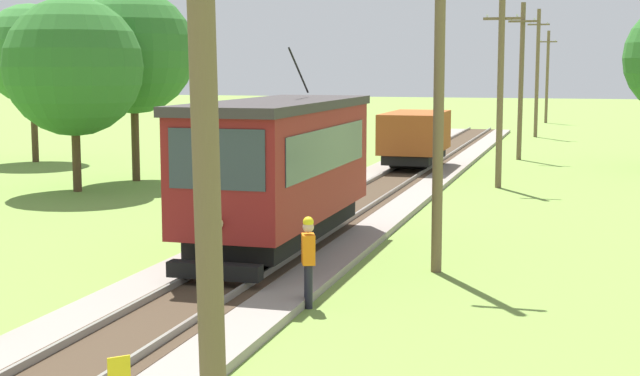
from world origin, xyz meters
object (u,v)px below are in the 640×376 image
object	(u,v)px
freight_car	(415,137)
utility_pole_foreground	(205,116)
utility_pole_far	(521,80)
red_tram	(279,167)
tree_left_near	(31,54)
tree_right_near	(73,67)
utility_pole_mid	(500,90)
tree_left_far	(133,52)
utility_pole_near_tram	(439,94)
second_worker	(308,258)
utility_pole_horizon	(547,76)
utility_pole_distant	(537,72)

from	to	relation	value
freight_car	utility_pole_foreground	world-z (taller)	utility_pole_foreground
utility_pole_foreground	utility_pole_far	size ratio (longest dim) A/B	1.07
red_tram	tree_left_near	size ratio (longest dim) A/B	1.12
freight_car	tree_right_near	size ratio (longest dim) A/B	0.73
utility_pole_mid	tree_right_near	world-z (taller)	utility_pole_mid
freight_car	tree_left_far	world-z (taller)	tree_left_far
utility_pole_near_tram	tree_left_far	distance (m)	19.62
freight_car	utility_pole_near_tram	xyz separation A→B (m)	(4.02, -19.54, 2.47)
freight_car	second_worker	world-z (taller)	freight_car
freight_car	utility_pole_horizon	size ratio (longest dim) A/B	0.70
red_tram	tree_left_near	bearing A→B (deg)	136.02
utility_pole_distant	tree_left_far	xyz separation A→B (m)	(-14.36, -28.27, 0.96)
utility_pole_mid	second_worker	size ratio (longest dim) A/B	4.08
utility_pole_far	tree_right_near	size ratio (longest dim) A/B	1.08
tree_left_far	utility_pole_near_tram	bearing A→B (deg)	-42.83
utility_pole_near_tram	utility_pole_distant	bearing A→B (deg)	90.00
utility_pole_near_tram	utility_pole_mid	world-z (taller)	utility_pole_near_tram
utility_pole_mid	freight_car	bearing A→B (deg)	132.36
utility_pole_horizon	utility_pole_distant	bearing A→B (deg)	-90.00
red_tram	utility_pole_horizon	distance (m)	56.78
utility_pole_foreground	utility_pole_near_tram	bearing A→B (deg)	90.00
utility_pole_distant	utility_pole_horizon	xyz separation A→B (m)	(0.00, 15.86, -0.41)
red_tram	tree_left_near	xyz separation A→B (m)	(-18.54, 17.89, 3.00)
tree_right_near	second_worker	bearing A→B (deg)	-46.06
utility_pole_near_tram	tree_right_near	world-z (taller)	utility_pole_near_tram
utility_pole_mid	tree_right_near	bearing A→B (deg)	-160.46
utility_pole_distant	tree_left_near	world-z (taller)	utility_pole_distant
tree_left_near	tree_right_near	bearing A→B (deg)	-49.63
red_tram	utility_pole_foreground	size ratio (longest dim) A/B	1.03
red_tram	utility_pole_distant	xyz separation A→B (m)	(4.02, 40.75, 2.05)
utility_pole_near_tram	second_worker	xyz separation A→B (m)	(-1.89, -3.76, -3.04)
tree_left_near	tree_left_far	xyz separation A→B (m)	(8.20, -5.41, 0.01)
second_worker	tree_left_far	distance (m)	21.56
red_tram	utility_pole_horizon	world-z (taller)	utility_pole_horizon
utility_pole_foreground	freight_car	bearing A→B (deg)	97.02
tree_right_near	utility_pole_horizon	bearing A→B (deg)	72.54
red_tram	utility_pole_mid	xyz separation A→B (m)	(4.02, 14.29, 1.54)
utility_pole_far	tree_left_near	bearing A→B (deg)	-161.04
utility_pole_distant	second_worker	xyz separation A→B (m)	(-1.89, -45.35, -3.25)
second_worker	red_tram	bearing A→B (deg)	-87.15
utility_pole_mid	second_worker	xyz separation A→B (m)	(-1.89, -18.89, -2.75)
utility_pole_mid	second_worker	bearing A→B (deg)	-95.73
freight_car	utility_pole_horizon	world-z (taller)	utility_pole_horizon
utility_pole_horizon	utility_pole_foreground	bearing A→B (deg)	-90.00
utility_pole_near_tram	tree_right_near	bearing A→B (deg)	146.77
utility_pole_far	tree_left_near	world-z (taller)	utility_pole_far
utility_pole_near_tram	tree_right_near	distance (m)	17.92
utility_pole_mid	tree_left_far	distance (m)	14.55
utility_pole_distant	tree_right_near	distance (m)	35.13
utility_pole_foreground	utility_pole_far	distance (m)	39.59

